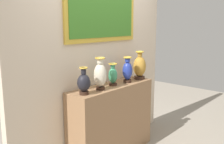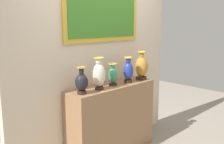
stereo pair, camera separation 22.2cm
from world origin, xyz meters
The scene contains 7 objects.
display_shelf centered at (0.00, 0.00, 0.50)m, with size 1.37×0.39×1.00m, color #99704C.
back_wall centered at (0.00, 0.25, 1.47)m, with size 2.83×0.14×2.90m.
vase_onyx centered at (-0.56, -0.05, 1.15)m, with size 0.16×0.16×0.33m.
vase_ivory centered at (-0.28, -0.05, 1.20)m, with size 0.16×0.16×0.41m.
vase_jade centered at (0.01, -0.01, 1.15)m, with size 0.12×0.12×0.30m.
vase_cobalt centered at (0.27, -0.05, 1.18)m, with size 0.14×0.14×0.37m.
vase_ochre centered at (0.56, -0.05, 1.19)m, with size 0.19×0.19×0.42m.
Camera 1 is at (-2.55, -2.25, 1.85)m, focal length 41.34 mm.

